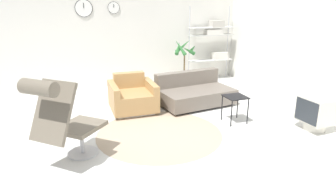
{
  "coord_description": "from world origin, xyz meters",
  "views": [
    {
      "loc": [
        -1.35,
        -4.38,
        2.1
      ],
      "look_at": [
        0.37,
        0.36,
        0.55
      ],
      "focal_mm": 32.0,
      "sensor_mm": 36.0,
      "label": 1
    }
  ],
  "objects_px": {
    "side_table": "(235,100)",
    "armchair_red": "(133,98)",
    "crt_television": "(317,112)",
    "shelf_unit": "(215,40)",
    "lounge_chair": "(62,115)",
    "couch_low": "(194,93)",
    "potted_plant": "(184,66)"
  },
  "relations": [
    {
      "from": "armchair_red",
      "to": "potted_plant",
      "type": "xyz_separation_m",
      "value": [
        1.73,
        1.47,
        0.22
      ]
    },
    {
      "from": "potted_plant",
      "to": "shelf_unit",
      "type": "bearing_deg",
      "value": 15.27
    },
    {
      "from": "couch_low",
      "to": "shelf_unit",
      "type": "relative_size",
      "value": 0.81
    },
    {
      "from": "shelf_unit",
      "to": "couch_low",
      "type": "bearing_deg",
      "value": -128.2
    },
    {
      "from": "potted_plant",
      "to": "shelf_unit",
      "type": "relative_size",
      "value": 0.6
    },
    {
      "from": "lounge_chair",
      "to": "potted_plant",
      "type": "distance_m",
      "value": 4.44
    },
    {
      "from": "side_table",
      "to": "potted_plant",
      "type": "bearing_deg",
      "value": 87.04
    },
    {
      "from": "side_table",
      "to": "shelf_unit",
      "type": "height_order",
      "value": "shelf_unit"
    },
    {
      "from": "side_table",
      "to": "crt_television",
      "type": "distance_m",
      "value": 1.35
    },
    {
      "from": "couch_low",
      "to": "side_table",
      "type": "bearing_deg",
      "value": 95.54
    },
    {
      "from": "side_table",
      "to": "armchair_red",
      "type": "bearing_deg",
      "value": 142.74
    },
    {
      "from": "lounge_chair",
      "to": "couch_low",
      "type": "distance_m",
      "value": 3.19
    },
    {
      "from": "lounge_chair",
      "to": "side_table",
      "type": "height_order",
      "value": "lounge_chair"
    },
    {
      "from": "crt_television",
      "to": "lounge_chair",
      "type": "bearing_deg",
      "value": 84.26
    },
    {
      "from": "couch_low",
      "to": "crt_television",
      "type": "xyz_separation_m",
      "value": [
        1.36,
        -1.94,
        0.09
      ]
    },
    {
      "from": "armchair_red",
      "to": "side_table",
      "type": "relative_size",
      "value": 1.82
    },
    {
      "from": "lounge_chair",
      "to": "potted_plant",
      "type": "relative_size",
      "value": 1.04
    },
    {
      "from": "armchair_red",
      "to": "shelf_unit",
      "type": "height_order",
      "value": "shelf_unit"
    },
    {
      "from": "lounge_chair",
      "to": "couch_low",
      "type": "bearing_deg",
      "value": 75.93
    },
    {
      "from": "side_table",
      "to": "potted_plant",
      "type": "distance_m",
      "value": 2.68
    },
    {
      "from": "lounge_chair",
      "to": "crt_television",
      "type": "bearing_deg",
      "value": 39.85
    },
    {
      "from": "crt_television",
      "to": "shelf_unit",
      "type": "relative_size",
      "value": 0.3
    },
    {
      "from": "side_table",
      "to": "crt_television",
      "type": "height_order",
      "value": "crt_television"
    },
    {
      "from": "shelf_unit",
      "to": "potted_plant",
      "type": "bearing_deg",
      "value": -164.73
    },
    {
      "from": "crt_television",
      "to": "shelf_unit",
      "type": "distance_m",
      "value": 3.81
    },
    {
      "from": "couch_low",
      "to": "crt_television",
      "type": "bearing_deg",
      "value": 118.01
    },
    {
      "from": "couch_low",
      "to": "crt_television",
      "type": "relative_size",
      "value": 2.73
    },
    {
      "from": "armchair_red",
      "to": "couch_low",
      "type": "xyz_separation_m",
      "value": [
        1.33,
        -0.04,
        -0.04
      ]
    },
    {
      "from": "crt_television",
      "to": "shelf_unit",
      "type": "xyz_separation_m",
      "value": [
        0.04,
        3.72,
        0.78
      ]
    },
    {
      "from": "potted_plant",
      "to": "lounge_chair",
      "type": "bearing_deg",
      "value": -133.59
    },
    {
      "from": "side_table",
      "to": "crt_television",
      "type": "bearing_deg",
      "value": -35.06
    },
    {
      "from": "armchair_red",
      "to": "crt_television",
      "type": "distance_m",
      "value": 3.35
    }
  ]
}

